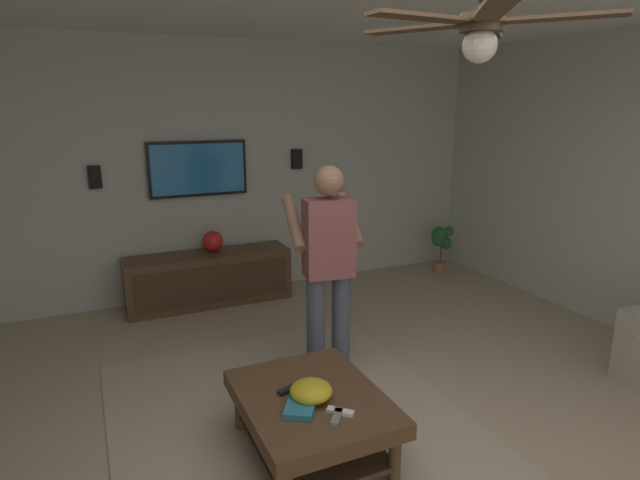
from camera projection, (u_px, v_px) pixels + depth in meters
name	position (u px, v px, depth m)	size (l,w,h in m)	color
wall_back_tv	(219.00, 171.00, 5.64)	(0.10, 6.39, 2.72)	#B2B7AD
area_rug	(299.00, 434.00, 3.34)	(2.95, 2.25, 0.01)	tan
coffee_table	(311.00, 411.00, 3.09)	(1.00, 0.80, 0.40)	#513823
media_console	(209.00, 278.00, 5.52)	(0.45, 1.70, 0.55)	#513823
tv	(198.00, 169.00, 5.45)	(0.05, 1.02, 0.57)	black
person_standing	(328.00, 261.00, 3.87)	(0.59, 0.60, 1.64)	#4C5166
potted_plant_short	(441.00, 242.00, 6.49)	(0.22, 0.26, 0.60)	#9E6B4C
bowl	(311.00, 391.00, 3.00)	(0.25, 0.25, 0.11)	gold
remote_white	(340.00, 412.00, 2.88)	(0.15, 0.04, 0.02)	white
remote_black	(289.00, 389.00, 3.10)	(0.15, 0.04, 0.02)	black
remote_grey	(337.00, 417.00, 2.83)	(0.15, 0.04, 0.02)	slate
book	(300.00, 407.00, 2.91)	(0.22, 0.16, 0.04)	teal
vase_round	(213.00, 241.00, 5.49)	(0.22, 0.22, 0.22)	red
wall_speaker_left	(297.00, 159.00, 5.89)	(0.06, 0.12, 0.22)	black
wall_speaker_right	(95.00, 177.00, 5.06)	(0.06, 0.12, 0.22)	black
ceiling_fan	(478.00, 28.00, 2.39)	(1.09, 1.08, 0.46)	#4C3828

